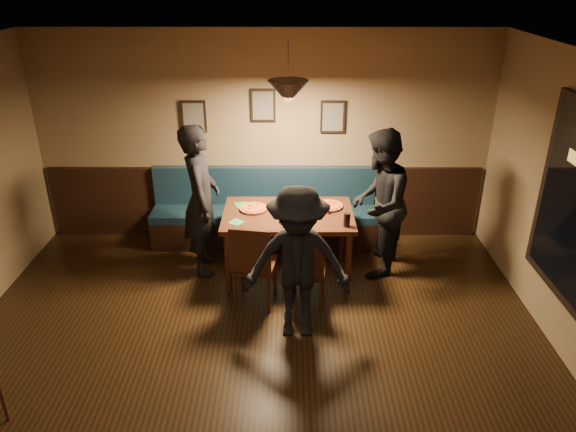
# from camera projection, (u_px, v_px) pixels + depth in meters

# --- Properties ---
(floor) EXTENTS (7.00, 7.00, 0.00)m
(floor) POSITION_uv_depth(u_px,v_px,m) (249.00, 420.00, 4.56)
(floor) COLOR black
(floor) RESTS_ON ground
(ceiling) EXTENTS (7.00, 7.00, 0.00)m
(ceiling) POSITION_uv_depth(u_px,v_px,m) (235.00, 87.00, 3.37)
(ceiling) COLOR silver
(ceiling) RESTS_ON ground
(wall_back) EXTENTS (6.00, 0.00, 6.00)m
(wall_back) POSITION_uv_depth(u_px,v_px,m) (264.00, 138.00, 7.13)
(wall_back) COLOR #8C704F
(wall_back) RESTS_ON ground
(wainscot) EXTENTS (5.88, 0.06, 1.00)m
(wainscot) POSITION_uv_depth(u_px,v_px,m) (265.00, 202.00, 7.49)
(wainscot) COLOR black
(wainscot) RESTS_ON ground
(booth_bench) EXTENTS (3.00, 0.60, 1.00)m
(booth_bench) POSITION_uv_depth(u_px,v_px,m) (264.00, 210.00, 7.25)
(booth_bench) COLOR #0F232D
(booth_bench) RESTS_ON ground
(picture_left) EXTENTS (0.32, 0.04, 0.42)m
(picture_left) POSITION_uv_depth(u_px,v_px,m) (194.00, 117.00, 6.98)
(picture_left) COLOR black
(picture_left) RESTS_ON wall_back
(picture_center) EXTENTS (0.32, 0.04, 0.42)m
(picture_center) POSITION_uv_depth(u_px,v_px,m) (263.00, 105.00, 6.92)
(picture_center) COLOR black
(picture_center) RESTS_ON wall_back
(picture_right) EXTENTS (0.32, 0.04, 0.42)m
(picture_right) POSITION_uv_depth(u_px,v_px,m) (333.00, 117.00, 6.98)
(picture_right) COLOR black
(picture_right) RESTS_ON wall_back
(pendant_lamp) EXTENTS (0.44, 0.44, 0.25)m
(pendant_lamp) POSITION_uv_depth(u_px,v_px,m) (288.00, 92.00, 5.77)
(pendant_lamp) COLOR black
(pendant_lamp) RESTS_ON ceiling
(dining_table) EXTENTS (1.54, 0.99, 0.82)m
(dining_table) POSITION_uv_depth(u_px,v_px,m) (288.00, 244.00, 6.55)
(dining_table) COLOR black
(dining_table) RESTS_ON floor
(chair_near_left) EXTENTS (0.51, 0.51, 1.01)m
(chair_near_left) POSITION_uv_depth(u_px,v_px,m) (255.00, 263.00, 5.96)
(chair_near_left) COLOR black
(chair_near_left) RESTS_ON floor
(chair_near_right) EXTENTS (0.42, 0.42, 0.85)m
(chair_near_right) POSITION_uv_depth(u_px,v_px,m) (308.00, 270.00, 5.96)
(chair_near_right) COLOR black
(chair_near_right) RESTS_ON floor
(diner_left) EXTENTS (0.51, 0.72, 1.86)m
(diner_left) POSITION_uv_depth(u_px,v_px,m) (201.00, 200.00, 6.44)
(diner_left) COLOR black
(diner_left) RESTS_ON floor
(diner_right) EXTENTS (0.93, 1.05, 1.81)m
(diner_right) POSITION_uv_depth(u_px,v_px,m) (379.00, 204.00, 6.42)
(diner_right) COLOR black
(diner_right) RESTS_ON floor
(diner_front) EXTENTS (1.07, 0.63, 1.63)m
(diner_front) POSITION_uv_depth(u_px,v_px,m) (298.00, 264.00, 5.32)
(diner_front) COLOR black
(diner_front) RESTS_ON floor
(pizza_a) EXTENTS (0.44, 0.44, 0.04)m
(pizza_a) POSITION_uv_depth(u_px,v_px,m) (254.00, 208.00, 6.45)
(pizza_a) COLOR orange
(pizza_a) RESTS_ON dining_table
(pizza_b) EXTENTS (0.37, 0.37, 0.04)m
(pizza_b) POSITION_uv_depth(u_px,v_px,m) (294.00, 220.00, 6.16)
(pizza_b) COLOR orange
(pizza_b) RESTS_ON dining_table
(pizza_c) EXTENTS (0.46, 0.46, 0.04)m
(pizza_c) POSITION_uv_depth(u_px,v_px,m) (328.00, 206.00, 6.52)
(pizza_c) COLOR orange
(pizza_c) RESTS_ON dining_table
(soda_glass) EXTENTS (0.08, 0.08, 0.16)m
(soda_glass) POSITION_uv_depth(u_px,v_px,m) (347.00, 220.00, 6.02)
(soda_glass) COLOR black
(soda_glass) RESTS_ON dining_table
(tabasco_bottle) EXTENTS (0.03, 0.03, 0.13)m
(tabasco_bottle) POSITION_uv_depth(u_px,v_px,m) (328.00, 209.00, 6.33)
(tabasco_bottle) COLOR #96050A
(tabasco_bottle) RESTS_ON dining_table
(napkin_a) EXTENTS (0.20, 0.20, 0.01)m
(napkin_a) POSITION_uv_depth(u_px,v_px,m) (242.00, 205.00, 6.59)
(napkin_a) COLOR #1D6F2A
(napkin_a) RESTS_ON dining_table
(napkin_b) EXTENTS (0.20, 0.20, 0.01)m
(napkin_b) POSITION_uv_depth(u_px,v_px,m) (236.00, 222.00, 6.14)
(napkin_b) COLOR #217D42
(napkin_b) RESTS_ON dining_table
(cutlery_set) EXTENTS (0.18, 0.07, 0.00)m
(cutlery_set) POSITION_uv_depth(u_px,v_px,m) (286.00, 228.00, 6.02)
(cutlery_set) COLOR silver
(cutlery_set) RESTS_ON dining_table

